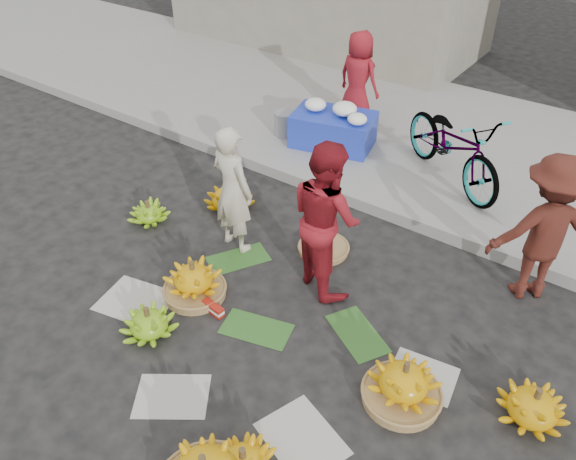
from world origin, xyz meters
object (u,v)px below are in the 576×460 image
Objects in this scene: banana_bunch_0 at (194,281)px; banana_bunch_4 at (403,384)px; bicycle at (453,145)px; flower_table at (334,127)px; vendor_cream at (233,190)px.

banana_bunch_4 is at bearing 1.53° from banana_bunch_0.
flower_table is at bearing 125.80° from bicycle.
banana_bunch_4 is at bearing 169.14° from vendor_cream.
banana_bunch_4 is at bearing -128.89° from bicycle.
vendor_cream is at bearing 161.57° from banana_bunch_4.
banana_bunch_0 is 0.32× the size of bicycle.
banana_bunch_4 is 3.49m from bicycle.
flower_table reaches higher than banana_bunch_4.
vendor_cream reaches higher than banana_bunch_4.
banana_bunch_0 is at bearing -95.59° from flower_table.
banana_bunch_0 is at bearing -165.82° from bicycle.
banana_bunch_0 is at bearing 110.21° from vendor_cream.
bicycle is at bearing -11.88° from flower_table.
bicycle reaches higher than banana_bunch_0.
vendor_cream is (-0.20, 0.87, 0.54)m from banana_bunch_0.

